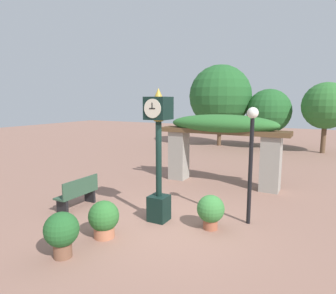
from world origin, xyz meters
The scene contains 9 objects.
ground_plane centered at (0.00, 0.00, 0.00)m, with size 60.00×60.00×0.00m, color #8E6656.
pedestal_clock centered at (-0.34, 0.08, 1.77)m, with size 0.56×0.61×3.40m.
pergola centered at (0.00, 4.13, 1.86)m, with size 4.74×1.24×2.60m.
potted_plant_near_left centered at (-0.96, -1.36, 0.45)m, with size 0.70×0.70×0.86m.
potted_plant_near_right centered at (1.03, 0.22, 0.47)m, with size 0.67×0.67×0.84m.
potted_plant_far_left centered at (-1.11, -2.44, 0.53)m, with size 0.69×0.69×0.93m.
park_bench centered at (-2.88, -0.22, 0.43)m, with size 0.42×1.36×0.89m.
lamp_post centered at (1.76, 0.99, 1.98)m, with size 0.28×0.28×2.94m.
tree_line centered at (-1.52, 13.63, 3.10)m, with size 9.94×4.23×5.51m.
Camera 1 is at (3.38, -6.37, 3.10)m, focal length 32.00 mm.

